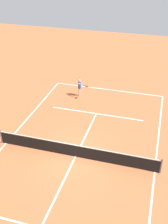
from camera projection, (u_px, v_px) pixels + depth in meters
name	position (u px, v px, depth m)	size (l,w,h in m)	color
ground_plane	(75.00, 157.00, 18.21)	(60.00, 60.00, 0.00)	#B76038
court_lines	(75.00, 156.00, 18.20)	(10.24, 20.40, 0.01)	white
tennis_net	(75.00, 151.00, 17.95)	(10.84, 0.10, 1.07)	#4C4C51
player_serving	(80.00, 86.00, 24.93)	(1.16, 0.93, 1.64)	#D8A884
tennis_ball	(87.00, 108.00, 23.50)	(0.07, 0.07, 0.07)	#CCE033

